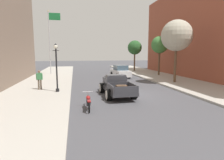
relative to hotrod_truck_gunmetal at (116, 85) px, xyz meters
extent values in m
plane|color=#47474C|center=(1.04, -0.08, -0.75)|extent=(140.00, 140.00, 0.00)
cube|color=#ADA89E|center=(-6.21, -0.08, -0.68)|extent=(5.50, 64.00, 0.15)
cube|color=#ADA89E|center=(8.29, -0.08, -0.68)|extent=(5.50, 64.00, 0.15)
cube|color=#333338|center=(0.01, -0.24, -0.21)|extent=(1.90, 4.95, 0.24)
cube|color=#333338|center=(0.00, 0.11, 0.31)|extent=(1.59, 1.15, 0.80)
cube|color=#333338|center=(0.00, 0.06, 0.77)|extent=(1.46, 0.98, 0.12)
cube|color=#3D4C5B|center=(-0.02, 0.68, 0.47)|extent=(1.33, 0.08, 0.44)
cube|color=#333338|center=(-0.04, 1.41, 0.17)|extent=(1.36, 1.54, 0.52)
cube|color=silver|center=(-0.06, 2.21, 0.15)|extent=(0.68, 0.12, 0.47)
cube|color=#333338|center=(0.05, -1.64, -0.07)|extent=(1.75, 2.15, 0.04)
cube|color=#333338|center=(-0.76, -1.67, 0.15)|extent=(0.14, 2.10, 0.44)
cube|color=#333338|center=(0.86, -1.62, 0.15)|extent=(0.14, 2.10, 0.44)
cube|color=#333338|center=(0.08, -2.65, 0.15)|extent=(1.62, 0.13, 0.44)
cube|color=#333338|center=(0.02, -0.63, 0.15)|extent=(1.62, 0.13, 0.44)
cylinder|color=black|center=(-0.93, 1.08, -0.35)|extent=(0.38, 0.81, 0.80)
cylinder|color=silver|center=(-1.11, 1.07, -0.35)|extent=(0.03, 0.66, 0.66)
cylinder|color=silver|center=(-1.12, 1.07, -0.35)|extent=(0.03, 0.24, 0.24)
cylinder|color=black|center=(0.87, 1.13, -0.35)|extent=(0.38, 0.81, 0.80)
cylinder|color=silver|center=(1.05, 1.14, -0.35)|extent=(0.03, 0.66, 0.66)
cylinder|color=silver|center=(1.06, 1.14, -0.35)|extent=(0.03, 0.24, 0.24)
cylinder|color=black|center=(-0.85, -1.62, -0.35)|extent=(0.38, 0.81, 0.80)
cylinder|color=silver|center=(-1.03, -1.62, -0.35)|extent=(0.03, 0.66, 0.66)
cylinder|color=silver|center=(-1.04, -1.62, -0.35)|extent=(0.03, 0.24, 0.24)
cylinder|color=black|center=(0.95, -1.56, -0.35)|extent=(0.38, 0.81, 0.80)
cylinder|color=silver|center=(1.13, -1.56, -0.35)|extent=(0.03, 0.66, 0.66)
cylinder|color=silver|center=(1.14, -1.56, -0.35)|extent=(0.03, 0.24, 0.24)
cube|color=brown|center=(-0.12, -2.00, 0.15)|extent=(0.61, 0.46, 0.40)
cube|color=#3D2D1E|center=(-0.12, -2.00, 0.15)|extent=(0.62, 0.07, 0.42)
cube|color=brown|center=(0.26, -1.34, 0.09)|extent=(0.48, 0.38, 0.28)
torus|color=black|center=(-2.37, -2.61, -0.42)|extent=(0.08, 0.67, 0.67)
torus|color=black|center=(-2.40, -4.06, -0.42)|extent=(0.08, 0.67, 0.67)
cube|color=#4C4C51|center=(-2.39, -3.39, -0.37)|extent=(0.25, 0.44, 0.28)
ellipsoid|color=maroon|center=(-2.38, -3.14, -0.14)|extent=(0.27, 0.53, 0.24)
cube|color=black|center=(-2.39, -3.64, -0.22)|extent=(0.23, 0.56, 0.10)
cylinder|color=silver|center=(-2.37, -2.67, -0.12)|extent=(0.06, 0.25, 0.58)
cylinder|color=silver|center=(-2.37, -2.79, 0.16)|extent=(0.62, 0.05, 0.04)
cube|color=maroon|center=(-2.40, -4.06, -0.10)|extent=(0.19, 0.40, 0.06)
cube|color=silver|center=(2.96, 10.59, -0.14)|extent=(2.01, 4.41, 0.80)
cube|color=#384C5B|center=(2.97, 10.44, 0.58)|extent=(1.65, 2.10, 0.64)
cylinder|color=black|center=(2.05, 11.82, -0.42)|extent=(0.27, 0.67, 0.66)
cylinder|color=black|center=(3.69, 11.94, -0.42)|extent=(0.27, 0.67, 0.66)
cylinder|color=black|center=(2.23, 9.25, -0.42)|extent=(0.27, 0.67, 0.66)
cylinder|color=black|center=(3.87, 9.36, -0.42)|extent=(0.27, 0.67, 0.66)
cylinder|color=brown|center=(-6.18, 2.69, -0.17)|extent=(0.14, 0.14, 0.86)
cylinder|color=brown|center=(-6.00, 2.69, -0.17)|extent=(0.14, 0.14, 0.86)
cube|color=#387A47|center=(-6.09, 2.69, 0.54)|extent=(0.36, 0.22, 0.56)
cylinder|color=#387A47|center=(-6.31, 2.69, 0.51)|extent=(0.09, 0.09, 0.54)
cylinder|color=#387A47|center=(-5.87, 2.69, 0.51)|extent=(0.09, 0.09, 0.54)
sphere|color=brown|center=(-6.09, 2.69, 0.94)|extent=(0.22, 0.22, 0.22)
cylinder|color=black|center=(-4.53, 1.46, -0.48)|extent=(0.28, 0.28, 0.24)
cylinder|color=black|center=(-4.53, 1.46, 1.24)|extent=(0.12, 0.12, 3.20)
cylinder|color=black|center=(-4.53, 1.46, 2.69)|extent=(0.50, 0.04, 0.04)
sphere|color=silver|center=(-4.53, 1.46, 3.00)|extent=(0.32, 0.32, 0.32)
cone|color=black|center=(-4.53, 1.46, 3.18)|extent=(0.24, 0.24, 0.14)
cylinder|color=#B2B2B7|center=(-6.61, 15.08, 3.90)|extent=(0.12, 0.12, 9.00)
sphere|color=gold|center=(-6.61, 15.08, 8.48)|extent=(0.16, 0.16, 0.16)
cube|color=#196633|center=(-5.75, 15.08, 7.75)|extent=(1.60, 0.03, 1.00)
cylinder|color=brown|center=(7.44, 4.26, 1.25)|extent=(0.26, 0.26, 3.70)
sphere|color=#ADA893|center=(7.44, 4.26, 4.31)|extent=(3.24, 3.24, 3.24)
cylinder|color=brown|center=(8.75, 10.94, 1.09)|extent=(0.26, 0.26, 3.39)
sphere|color=#3D7538|center=(8.75, 10.94, 3.68)|extent=(2.39, 2.39, 2.39)
cylinder|color=brown|center=(7.34, 17.87, 0.98)|extent=(0.26, 0.26, 3.17)
sphere|color=#285628|center=(7.34, 17.87, 3.49)|extent=(2.47, 2.47, 2.47)
camera|label=1|loc=(-3.12, -14.03, 2.46)|focal=30.04mm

